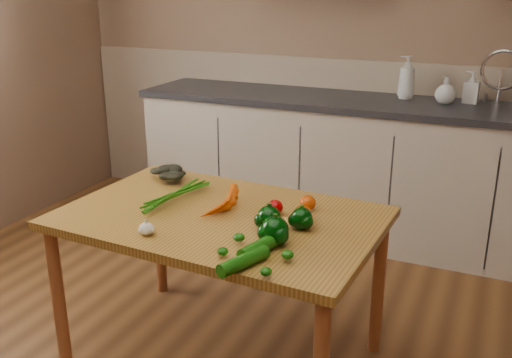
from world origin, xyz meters
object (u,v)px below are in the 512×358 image
object	(u,v)px
garlic_bulb	(146,229)
pepper_c	(275,231)
leafy_greens	(167,172)
pepper_b	(302,219)
tomato_a	(275,207)
table	(220,231)
soap_bottle_b	(472,87)
carrot_bunch	(209,199)
zucchini_b	(244,261)
tomato_b	(308,203)
pepper_a	(269,218)
tomato_c	(303,212)
zucchini_a	(263,246)
soap_bottle_c	(446,90)
soap_bottle_a	(407,77)

from	to	relation	value
garlic_bulb	pepper_c	distance (m)	0.48
leafy_greens	garlic_bulb	xyz separation A→B (m)	(0.26, -0.55, -0.02)
pepper_b	tomato_a	world-z (taller)	pepper_b
table	leafy_greens	xyz separation A→B (m)	(-0.42, 0.26, 0.12)
soap_bottle_b	carrot_bunch	size ratio (longest dim) A/B	0.80
tomato_a	zucchini_b	distance (m)	0.48
tomato_b	zucchini_b	world-z (taller)	tomato_b
leafy_greens	zucchini_b	xyz separation A→B (m)	(0.70, -0.64, -0.02)
table	pepper_a	xyz separation A→B (m)	(0.24, -0.06, 0.12)
tomato_c	pepper_c	bearing A→B (deg)	-93.92
tomato_a	zucchini_a	xyz separation A→B (m)	(0.09, -0.34, -0.00)
pepper_c	tomato_a	xyz separation A→B (m)	(-0.11, 0.26, -0.02)
tomato_b	zucchini_b	bearing A→B (deg)	-92.56
zucchini_a	zucchini_b	distance (m)	0.13
pepper_b	soap_bottle_c	bearing A→B (deg)	78.81
pepper_a	tomato_b	xyz separation A→B (m)	(0.07, 0.25, -0.02)
tomato_c	zucchini_b	distance (m)	0.47
pepper_a	pepper_b	distance (m)	0.13
pepper_a	tomato_b	world-z (taller)	pepper_a
tomato_b	soap_bottle_a	bearing A→B (deg)	85.42
tomato_c	zucchini_a	bearing A→B (deg)	-94.96
carrot_bunch	pepper_a	size ratio (longest dim) A/B	2.56
soap_bottle_c	garlic_bulb	bearing A→B (deg)	10.53
carrot_bunch	pepper_a	bearing A→B (deg)	-16.99
pepper_b	leafy_greens	bearing A→B (deg)	161.04
pepper_a	zucchini_b	world-z (taller)	pepper_a
tomato_c	zucchini_b	xyz separation A→B (m)	(-0.04, -0.46, -0.01)
garlic_bulb	pepper_b	bearing A→B (deg)	29.28
garlic_bulb	soap_bottle_b	bearing A→B (deg)	64.00
pepper_c	zucchini_b	bearing A→B (deg)	-96.64
garlic_bulb	zucchini_b	bearing A→B (deg)	-11.37
pepper_c	tomato_a	bearing A→B (deg)	111.97
carrot_bunch	zucchini_a	world-z (taller)	carrot_bunch
zucchini_b	soap_bottle_a	bearing A→B (deg)	85.98
soap_bottle_c	zucchini_a	xyz separation A→B (m)	(-0.38, -1.86, -0.27)
pepper_c	zucchini_b	distance (m)	0.21
carrot_bunch	tomato_c	world-z (taller)	carrot_bunch
soap_bottle_b	zucchini_a	bearing A→B (deg)	-10.03
soap_bottle_b	garlic_bulb	size ratio (longest dim) A/B	3.36
soap_bottle_c	leafy_greens	xyz separation A→B (m)	(-1.09, -1.35, -0.25)
pepper_c	tomato_a	distance (m)	0.28
leafy_greens	zucchini_a	bearing A→B (deg)	-35.66
pepper_a	soap_bottle_a	bearing A→B (deg)	83.81
zucchini_a	soap_bottle_c	bearing A→B (deg)	78.62
pepper_a	pepper_c	world-z (taller)	pepper_c
soap_bottle_a	pepper_c	size ratio (longest dim) A/B	2.56
table	soap_bottle_b	xyz separation A→B (m)	(0.81, 1.69, 0.38)
leafy_greens	tomato_c	bearing A→B (deg)	-13.34
pepper_a	tomato_a	distance (m)	0.16
leafy_greens	zucchini_b	distance (m)	0.95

